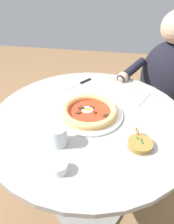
{
  "coord_description": "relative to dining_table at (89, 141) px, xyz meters",
  "views": [
    {
      "loc": [
        0.77,
        0.12,
        1.36
      ],
      "look_at": [
        -0.02,
        -0.01,
        0.76
      ],
      "focal_mm": 32.3,
      "sensor_mm": 36.0,
      "label": 1
    }
  ],
  "objects": [
    {
      "name": "pizza_on_plate",
      "position": [
        -0.01,
        -0.0,
        0.2
      ],
      "size": [
        0.33,
        0.33,
        0.04
      ],
      "color": "white",
      "rests_on": "dining_table"
    },
    {
      "name": "cafe_chair_diner",
      "position": [
        -0.68,
        0.53,
        -0.07
      ],
      "size": [
        0.57,
        0.57,
        0.86
      ],
      "color": "#504A45",
      "rests_on": "ground"
    },
    {
      "name": "steak_knife",
      "position": [
        -0.32,
        -0.1,
        0.18
      ],
      "size": [
        0.17,
        0.14,
        0.01
      ],
      "color": "silver",
      "rests_on": "dining_table"
    },
    {
      "name": "water_glass",
      "position": [
        0.2,
        -0.09,
        0.21
      ],
      "size": [
        0.07,
        0.07,
        0.08
      ],
      "color": "silver",
      "rests_on": "dining_table"
    },
    {
      "name": "fork_utensil",
      "position": [
        -0.19,
        0.27,
        0.18
      ],
      "size": [
        0.15,
        0.08,
        0.0
      ],
      "color": "#BCBCC1",
      "rests_on": "dining_table"
    },
    {
      "name": "diner_person",
      "position": [
        -0.57,
        0.44,
        -0.07
      ],
      "size": [
        0.43,
        0.55,
        1.15
      ],
      "color": "#282833",
      "rests_on": "ground"
    },
    {
      "name": "ground_plane",
      "position": [
        0.0,
        0.0,
        -0.59
      ],
      "size": [
        6.0,
        6.0,
        0.02
      ],
      "primitive_type": "cube",
      "color": "olive"
    },
    {
      "name": "dining_table",
      "position": [
        0.0,
        0.0,
        0.0
      ],
      "size": [
        0.97,
        0.97,
        0.76
      ],
      "color": "#999993",
      "rests_on": "ground"
    },
    {
      "name": "olive_pan",
      "position": [
        0.17,
        0.24,
        0.19
      ],
      "size": [
        0.12,
        0.1,
        0.05
      ],
      "color": "olive",
      "rests_on": "dining_table"
    },
    {
      "name": "ramekin_capers",
      "position": [
        0.34,
        -0.05,
        0.2
      ],
      "size": [
        0.06,
        0.06,
        0.04
      ],
      "color": "white",
      "rests_on": "dining_table"
    }
  ]
}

